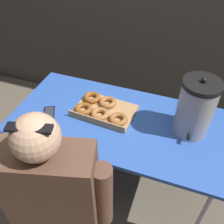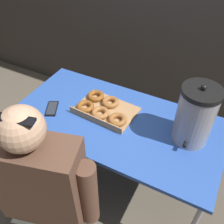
# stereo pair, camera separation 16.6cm
# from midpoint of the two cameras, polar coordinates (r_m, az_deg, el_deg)

# --- Properties ---
(ground_plane) EXTENTS (12.00, 12.00, 0.00)m
(ground_plane) POSITION_cam_midpoint_polar(r_m,az_deg,el_deg) (2.25, 2.92, -15.07)
(ground_plane) COLOR brown
(folding_table) EXTENTS (1.43, 0.72, 0.71)m
(folding_table) POSITION_cam_midpoint_polar(r_m,az_deg,el_deg) (1.73, 3.68, -3.05)
(folding_table) COLOR #2D56B2
(folding_table) RESTS_ON ground
(donut_box) EXTENTS (0.43, 0.32, 0.05)m
(donut_box) POSITION_cam_midpoint_polar(r_m,az_deg,el_deg) (1.74, 0.71, 0.67)
(donut_box) COLOR tan
(donut_box) RESTS_ON folding_table
(coffee_urn) EXTENTS (0.23, 0.26, 0.41)m
(coffee_urn) POSITION_cam_midpoint_polar(r_m,az_deg,el_deg) (1.55, 21.42, -0.89)
(coffee_urn) COLOR #939399
(coffee_urn) RESTS_ON folding_table
(cell_phone) EXTENTS (0.14, 0.17, 0.01)m
(cell_phone) POSITION_cam_midpoint_polar(r_m,az_deg,el_deg) (1.80, -11.03, 0.68)
(cell_phone) COLOR black
(cell_phone) RESTS_ON folding_table
(person_seated) EXTENTS (0.62, 0.35, 1.24)m
(person_seated) POSITION_cam_midpoint_polar(r_m,az_deg,el_deg) (1.53, -11.93, -18.47)
(person_seated) COLOR #33332D
(person_seated) RESTS_ON ground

